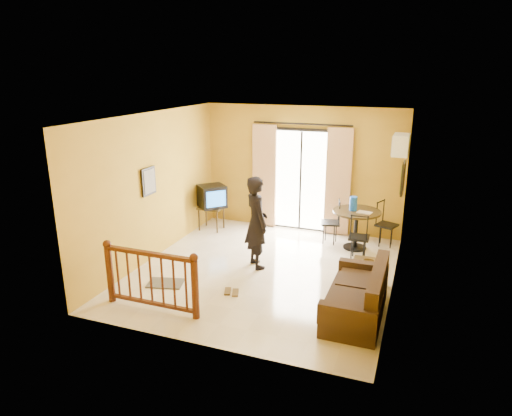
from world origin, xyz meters
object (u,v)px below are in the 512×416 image
(television, at_px, (212,196))
(dining_table, at_px, (356,219))
(sofa, at_px, (359,298))
(standing_person, at_px, (256,222))
(coffee_table, at_px, (367,276))

(television, xyz_separation_m, dining_table, (3.25, -0.01, -0.15))
(television, bearing_deg, sofa, -82.93)
(television, distance_m, sofa, 4.66)
(television, height_order, standing_person, standing_person)
(sofa, bearing_deg, standing_person, 150.01)
(television, distance_m, coffee_table, 4.21)
(dining_table, relative_size, coffee_table, 0.99)
(dining_table, bearing_deg, coffee_table, -76.03)
(dining_table, xyz_separation_m, sofa, (0.47, -2.75, -0.34))
(television, distance_m, dining_table, 3.25)
(television, height_order, dining_table, television)
(coffee_table, height_order, standing_person, standing_person)
(standing_person, bearing_deg, dining_table, -87.73)
(television, relative_size, sofa, 0.44)
(television, xyz_separation_m, coffee_table, (3.72, -1.90, -0.50))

